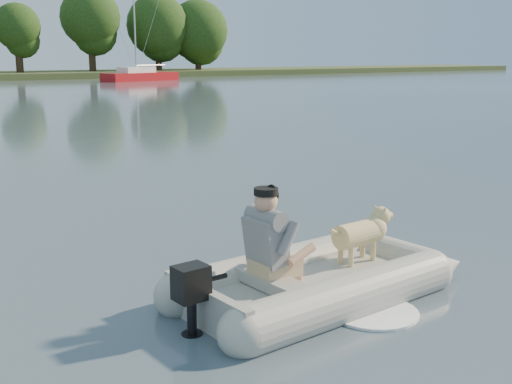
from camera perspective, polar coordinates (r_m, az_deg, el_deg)
water at (r=6.51m, az=9.95°, el=-9.80°), size 160.00×160.00×0.00m
dinghy at (r=6.52m, az=5.72°, el=-4.59°), size 4.46×3.12×1.29m
man at (r=6.09m, az=1.02°, el=-4.02°), size 0.72×0.63×1.00m
dog at (r=6.98m, az=9.00°, el=-4.10°), size 0.89×0.38×0.58m
outboard_motor at (r=5.70m, az=-5.76°, el=-9.83°), size 0.40×0.30×0.73m
sailboat at (r=58.97m, az=-10.28°, el=10.12°), size 7.56×4.14×9.96m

